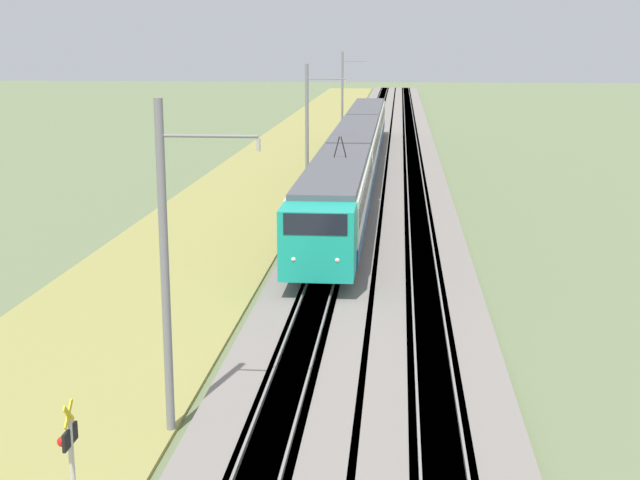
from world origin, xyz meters
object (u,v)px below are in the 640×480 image
at_px(passenger_train, 356,149).
at_px(crossing_signal_near, 71,462).
at_px(catenary_mast_mid, 308,131).
at_px(catenary_mast_far, 343,95).
at_px(catenary_mast_near, 167,267).

height_order(passenger_train, crossing_signal_near, passenger_train).
relative_size(crossing_signal_near, catenary_mast_mid, 0.38).
xyz_separation_m(catenary_mast_mid, catenary_mast_far, (34.36, 0.00, 0.14)).
height_order(catenary_mast_near, catenary_mast_far, catenary_mast_far).
distance_m(passenger_train, catenary_mast_far, 26.85).
relative_size(catenary_mast_mid, catenary_mast_far, 0.97).
xyz_separation_m(passenger_train, catenary_mast_near, (-42.09, 2.64, 2.08)).
distance_m(passenger_train, crossing_signal_near, 47.72).
distance_m(crossing_signal_near, catenary_mast_far, 74.29).
xyz_separation_m(crossing_signal_near, catenary_mast_mid, (39.88, -0.57, 2.45)).
bearing_deg(catenary_mast_far, crossing_signal_near, 179.56).
bearing_deg(catenary_mast_mid, catenary_mast_near, 180.00).
distance_m(passenger_train, catenary_mast_near, 42.22).
bearing_deg(catenary_mast_far, passenger_train, -174.33).
distance_m(catenary_mast_near, catenary_mast_far, 68.72).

